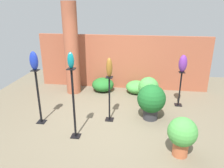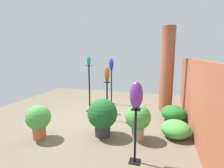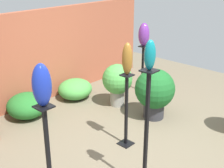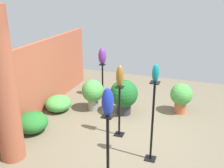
# 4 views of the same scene
# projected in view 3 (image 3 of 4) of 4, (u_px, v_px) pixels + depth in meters

# --- Properties ---
(ground_plane) EXTENTS (8.00, 8.00, 0.00)m
(ground_plane) POSITION_uv_depth(u_px,v_px,m) (134.00, 144.00, 4.73)
(ground_plane) COLOR #6B604C
(brick_wall_back) EXTENTS (5.60, 0.12, 1.77)m
(brick_wall_back) POSITION_uv_depth(u_px,v_px,m) (38.00, 57.00, 5.92)
(brick_wall_back) COLOR #9E5138
(brick_wall_back) RESTS_ON ground
(pedestal_bronze) EXTENTS (0.20, 0.20, 1.12)m
(pedestal_bronze) POSITION_uv_depth(u_px,v_px,m) (126.00, 114.00, 4.56)
(pedestal_bronze) COLOR black
(pedestal_bronze) RESTS_ON ground
(pedestal_violet) EXTENTS (0.20, 0.20, 0.99)m
(pedestal_violet) POSITION_uv_depth(u_px,v_px,m) (142.00, 71.00, 6.51)
(pedestal_violet) COLOR black
(pedestal_violet) RESTS_ON ground
(pedestal_teal) EXTENTS (0.20, 0.20, 1.54)m
(pedestal_teal) POSITION_uv_depth(u_px,v_px,m) (146.00, 139.00, 3.54)
(pedestal_teal) COLOR black
(pedestal_teal) RESTS_ON ground
(art_vase_bronze) EXTENTS (0.15, 0.15, 0.46)m
(art_vase_bronze) POSITION_uv_depth(u_px,v_px,m) (127.00, 59.00, 4.25)
(art_vase_bronze) COLOR brown
(art_vase_bronze) RESTS_ON pedestal_bronze
(art_vase_cobalt) EXTENTS (0.19, 0.17, 0.42)m
(art_vase_cobalt) POSITION_uv_depth(u_px,v_px,m) (42.00, 85.00, 2.85)
(art_vase_cobalt) COLOR #192D9E
(art_vase_cobalt) RESTS_ON pedestal_cobalt
(art_vase_violet) EXTENTS (0.22, 0.22, 0.47)m
(art_vase_violet) POSITION_uv_depth(u_px,v_px,m) (144.00, 35.00, 6.22)
(art_vase_violet) COLOR #6B2D8C
(art_vase_violet) RESTS_ON pedestal_violet
(art_vase_teal) EXTENTS (0.13, 0.12, 0.32)m
(art_vase_teal) POSITION_uv_depth(u_px,v_px,m) (150.00, 55.00, 3.18)
(art_vase_teal) COLOR #0F727A
(art_vase_teal) RESTS_ON pedestal_teal
(potted_plant_back_center) EXTENTS (0.70, 0.70, 0.89)m
(potted_plant_back_center) POSITION_uv_depth(u_px,v_px,m) (155.00, 91.00, 5.37)
(potted_plant_back_center) COLOR #2D2D33
(potted_plant_back_center) RESTS_ON ground
(potted_plant_mid_left) EXTENTS (0.57, 0.57, 0.81)m
(potted_plant_mid_left) POSITION_uv_depth(u_px,v_px,m) (117.00, 81.00, 5.86)
(potted_plant_mid_left) COLOR gray
(potted_plant_mid_left) RESTS_ON ground
(foliage_bed_east) EXTENTS (0.71, 0.70, 0.44)m
(foliage_bed_east) POSITION_uv_depth(u_px,v_px,m) (27.00, 105.00, 5.50)
(foliage_bed_east) COLOR #236B28
(foliage_bed_east) RESTS_ON ground
(foliage_bed_west) EXTENTS (0.69, 0.66, 0.40)m
(foliage_bed_west) POSITION_uv_depth(u_px,v_px,m) (75.00, 89.00, 6.25)
(foliage_bed_west) COLOR #479942
(foliage_bed_west) RESTS_ON ground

